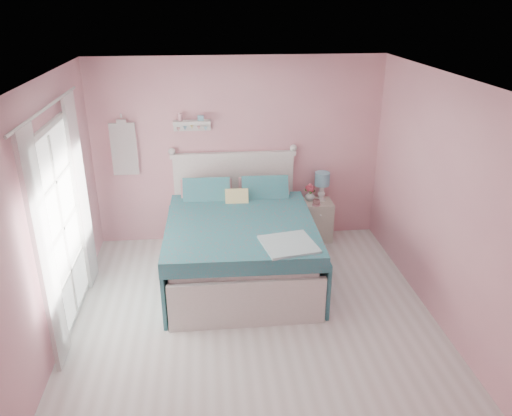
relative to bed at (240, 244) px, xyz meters
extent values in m
plane|color=beige|center=(0.07, -1.12, -0.43)|extent=(4.50, 4.50, 0.00)
plane|color=#CA808F|center=(0.07, 1.13, 0.87)|extent=(4.00, 0.00, 4.00)
plane|color=#CA808F|center=(0.07, -3.37, 0.87)|extent=(4.00, 0.00, 4.00)
plane|color=#CA808F|center=(-1.93, -1.12, 0.87)|extent=(0.00, 4.50, 4.50)
plane|color=#CA808F|center=(2.08, -1.12, 0.87)|extent=(0.00, 4.50, 4.50)
plane|color=white|center=(0.07, -1.12, 2.17)|extent=(4.50, 4.50, 0.00)
cube|color=silver|center=(0.00, -0.03, -0.19)|extent=(1.70, 2.21, 0.48)
cube|color=silver|center=(0.00, -0.03, 0.13)|extent=(1.63, 2.15, 0.16)
cube|color=silver|center=(0.00, 1.07, 0.20)|extent=(1.68, 0.07, 1.25)
cube|color=silver|center=(0.00, 1.07, 0.85)|extent=(1.74, 0.09, 0.06)
cube|color=silver|center=(0.00, -1.12, -0.15)|extent=(1.68, 0.06, 0.56)
cube|color=teal|center=(0.00, -0.18, 0.30)|extent=(1.81, 1.95, 0.18)
cube|color=#D0868C|center=(-0.39, 0.75, 0.41)|extent=(0.69, 0.29, 0.43)
cube|color=#D0868C|center=(0.39, 0.75, 0.41)|extent=(0.69, 0.29, 0.43)
cube|color=#CCBC59|center=(0.00, 0.47, 0.41)|extent=(0.31, 0.22, 0.31)
cube|color=beige|center=(1.19, 0.91, -0.13)|extent=(0.41, 0.38, 0.59)
cube|color=silver|center=(1.19, 0.73, 0.03)|extent=(0.35, 0.02, 0.16)
sphere|color=white|center=(1.19, 0.71, 0.03)|extent=(0.03, 0.03, 0.03)
cylinder|color=white|center=(1.25, 0.96, 0.17)|extent=(0.13, 0.13, 0.02)
cylinder|color=white|center=(1.25, 0.96, 0.29)|extent=(0.07, 0.07, 0.23)
cylinder|color=#72A9BE|center=(1.25, 0.96, 0.49)|extent=(0.21, 0.21, 0.19)
imported|color=silver|center=(1.08, 0.97, 0.24)|extent=(0.17, 0.17, 0.15)
imported|color=tan|center=(1.14, 0.78, 0.20)|extent=(0.14, 0.14, 0.08)
sphere|color=#CF465A|center=(1.08, 0.97, 0.39)|extent=(0.06, 0.06, 0.06)
sphere|color=#CF465A|center=(1.12, 0.99, 0.35)|extent=(0.06, 0.06, 0.06)
sphere|color=#CF465A|center=(1.04, 0.98, 0.36)|extent=(0.06, 0.06, 0.06)
sphere|color=#CF465A|center=(1.10, 0.94, 0.33)|extent=(0.06, 0.06, 0.06)
sphere|color=#CF465A|center=(1.05, 0.95, 0.34)|extent=(0.06, 0.06, 0.06)
cube|color=silver|center=(-0.55, 1.05, 1.32)|extent=(0.50, 0.14, 0.04)
cube|color=silver|center=(-0.55, 1.11, 1.25)|extent=(0.50, 0.03, 0.12)
cylinder|color=#D18C99|center=(-0.70, 1.05, 1.39)|extent=(0.06, 0.06, 0.10)
cube|color=#72A9BE|center=(-0.43, 1.05, 1.37)|extent=(0.08, 0.06, 0.07)
cube|color=white|center=(-1.48, 1.06, 0.97)|extent=(0.34, 0.03, 0.72)
cube|color=silver|center=(-1.90, -0.72, 1.70)|extent=(0.04, 1.32, 0.06)
cube|color=silver|center=(-1.90, -0.72, -0.40)|extent=(0.04, 1.32, 0.06)
cube|color=silver|center=(-1.90, -1.35, 0.62)|extent=(0.04, 0.06, 2.10)
cube|color=silver|center=(-1.90, -0.09, 0.62)|extent=(0.04, 0.06, 2.10)
cube|color=white|center=(-1.90, -0.72, 0.65)|extent=(0.02, 1.20, 2.04)
cube|color=white|center=(-1.84, -1.47, 0.75)|extent=(0.04, 0.40, 2.32)
cube|color=white|center=(-1.84, 0.02, 0.75)|extent=(0.04, 0.40, 2.32)
camera|label=1|loc=(-0.37, -5.58, 2.88)|focal=35.00mm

